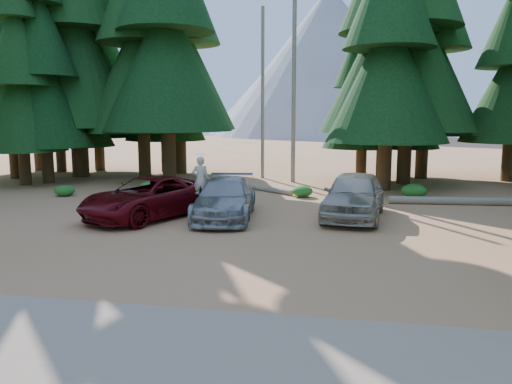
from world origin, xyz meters
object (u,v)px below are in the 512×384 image
frisbee_player (201,180)px  log_right (451,201)px  red_pickup (149,198)px  silver_minivan_right (354,195)px  log_left (198,193)px  silver_minivan_center (225,198)px  log_mid (269,189)px

frisbee_player → log_right: frisbee_player is taller
red_pickup → frisbee_player: size_ratio=2.90×
silver_minivan_right → log_right: (4.10, 3.53, -0.69)m
red_pickup → log_left: (0.25, 5.27, -0.61)m
red_pickup → log_left: red_pickup is taller
silver_minivan_center → frisbee_player: (-1.04, 0.41, 0.62)m
silver_minivan_center → silver_minivan_right: (4.65, 0.89, 0.13)m
silver_minivan_center → log_right: 9.82m
red_pickup → log_mid: (3.35, 7.04, -0.62)m
log_left → log_right: log_right is taller
silver_minivan_right → log_right: 5.46m
frisbee_player → log_mid: (1.63, 6.20, -1.22)m
red_pickup → frisbee_player: 2.00m
log_mid → log_right: log_right is taller
log_left → frisbee_player: bearing=-88.5°
log_left → log_mid: bearing=12.9°
red_pickup → silver_minivan_center: 2.79m
silver_minivan_center → log_mid: (0.60, 6.60, -0.60)m
red_pickup → silver_minivan_right: 7.52m
frisbee_player → silver_minivan_center: bearing=153.1°
log_left → log_mid: log_left is taller
frisbee_player → red_pickup: bearing=20.8°
silver_minivan_center → log_left: (-2.50, 4.84, -0.59)m
log_mid → silver_minivan_right: bearing=-15.8°
red_pickup → log_right: (11.50, 4.86, -0.59)m
log_mid → frisbee_player: bearing=-65.9°
silver_minivan_right → log_left: (-7.15, 3.95, -0.71)m
silver_minivan_right → log_left: size_ratio=1.25×
log_right → frisbee_player: bearing=-161.5°
red_pickup → log_mid: size_ratio=1.70×
silver_minivan_center → log_mid: size_ratio=1.58×
silver_minivan_right → frisbee_player: frisbee_player is taller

